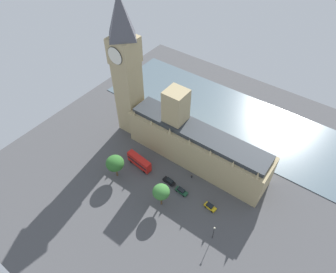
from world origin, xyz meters
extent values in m
plane|color=#4C4C4F|center=(0.00, 0.00, 0.00)|extent=(131.20, 131.20, 0.00)
cube|color=slate|center=(-32.14, 0.00, 0.12)|extent=(36.92, 118.08, 0.25)
cube|color=tan|center=(-2.00, 0.00, 7.00)|extent=(12.67, 55.21, 13.99)
cube|color=tan|center=(-2.00, -9.94, 14.12)|extent=(7.43, 7.43, 28.24)
cube|color=#2D3338|center=(-2.00, 0.00, 14.79)|extent=(9.63, 53.01, 1.60)
cone|color=tan|center=(3.93, -24.85, 15.09)|extent=(1.20, 1.20, 2.19)
cone|color=tan|center=(3.93, -16.56, 14.97)|extent=(1.20, 1.20, 1.96)
cone|color=tan|center=(3.93, -8.28, 15.41)|extent=(1.20, 1.20, 2.84)
cone|color=tan|center=(3.93, 0.00, 15.10)|extent=(1.20, 1.20, 2.20)
cone|color=tan|center=(3.93, 8.28, 15.02)|extent=(1.20, 1.20, 2.05)
cone|color=tan|center=(3.93, 16.56, 15.17)|extent=(1.20, 1.20, 2.35)
cone|color=tan|center=(3.93, 24.85, 15.58)|extent=(1.20, 1.20, 3.18)
cube|color=tan|center=(-1.69, -31.88, 15.74)|extent=(8.14, 8.14, 31.47)
cube|color=tan|center=(-1.69, -31.88, 36.21)|extent=(8.95, 8.95, 9.47)
cylinder|color=silver|center=(2.93, -31.88, 36.21)|extent=(0.25, 6.18, 6.18)
torus|color=black|center=(2.93, -31.88, 36.21)|extent=(0.24, 6.42, 6.42)
cylinder|color=silver|center=(-1.69, -36.51, 36.21)|extent=(6.18, 0.25, 6.18)
torus|color=black|center=(-1.69, -36.51, 36.21)|extent=(6.42, 0.24, 6.42)
pyramid|color=#4C4C54|center=(-1.69, -31.88, 48.38)|extent=(8.95, 8.95, 14.87)
cube|color=red|center=(13.35, -15.45, 2.65)|extent=(3.63, 10.71, 4.20)
cube|color=black|center=(13.35, -15.45, 2.73)|extent=(3.64, 10.32, 0.70)
cylinder|color=black|center=(14.10, -19.23, 0.55)|extent=(0.47, 1.13, 1.10)
cylinder|color=black|center=(11.81, -18.98, 0.55)|extent=(0.47, 1.13, 1.10)
cylinder|color=black|center=(14.90, -11.92, 0.55)|extent=(0.47, 1.13, 1.10)
cylinder|color=black|center=(12.61, -11.67, 0.55)|extent=(0.47, 1.13, 1.10)
cube|color=black|center=(13.01, -1.91, 0.72)|extent=(2.20, 4.88, 0.75)
cube|color=black|center=(13.03, -1.68, 1.42)|extent=(1.73, 2.77, 0.65)
cylinder|color=black|center=(13.70, -3.50, 0.34)|extent=(0.31, 0.70, 0.68)
cylinder|color=black|center=(12.06, -3.36, 0.34)|extent=(0.31, 0.70, 0.68)
cylinder|color=black|center=(13.96, -0.47, 0.34)|extent=(0.31, 0.70, 0.68)
cylinder|color=black|center=(12.32, -0.33, 0.34)|extent=(0.31, 0.70, 0.68)
cube|color=#19472D|center=(13.87, 4.12, 0.72)|extent=(2.14, 4.78, 0.75)
cube|color=black|center=(13.86, 3.89, 1.42)|extent=(1.70, 2.71, 0.65)
cylinder|color=black|center=(13.16, 5.67, 0.34)|extent=(0.30, 0.70, 0.68)
cylinder|color=black|center=(14.80, 5.55, 0.34)|extent=(0.30, 0.70, 0.68)
cylinder|color=black|center=(12.94, 2.69, 0.34)|extent=(0.30, 0.70, 0.68)
cylinder|color=black|center=(14.59, 2.57, 0.34)|extent=(0.30, 0.70, 0.68)
cube|color=gold|center=(13.32, 15.39, 0.72)|extent=(2.26, 4.40, 0.75)
cube|color=black|center=(13.30, 15.18, 1.42)|extent=(1.76, 2.52, 0.65)
cylinder|color=black|center=(12.68, 16.82, 0.34)|extent=(0.33, 0.70, 0.68)
cylinder|color=black|center=(14.28, 16.63, 0.34)|extent=(0.33, 0.70, 0.68)
cylinder|color=black|center=(12.36, 14.14, 0.34)|extent=(0.33, 0.70, 0.68)
cylinder|color=black|center=(13.96, 13.95, 0.34)|extent=(0.33, 0.70, 0.68)
cylinder|color=black|center=(6.29, 3.44, 0.67)|extent=(0.56, 0.56, 1.34)
sphere|color=#8C6647|center=(6.29, 3.44, 1.46)|extent=(0.26, 0.26, 0.26)
cube|color=black|center=(6.02, 3.52, 0.73)|extent=(0.19, 0.32, 0.24)
cylinder|color=brown|center=(21.69, -19.23, 2.32)|extent=(0.56, 0.56, 4.64)
ellipsoid|color=#2D6628|center=(21.69, -19.23, 7.08)|extent=(6.50, 6.50, 5.52)
cylinder|color=brown|center=(21.68, 1.20, 2.56)|extent=(0.56, 0.56, 5.13)
ellipsoid|color=#387533|center=(21.68, 1.20, 7.27)|extent=(5.72, 5.72, 4.86)
cylinder|color=black|center=(22.09, 21.36, 3.13)|extent=(0.18, 0.18, 6.26)
sphere|color=#F2EAC6|center=(22.09, 21.36, 6.54)|extent=(0.56, 0.56, 0.56)
camera|label=1|loc=(64.02, 34.93, 88.16)|focal=31.62mm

